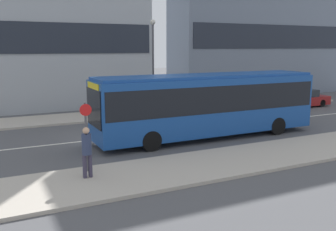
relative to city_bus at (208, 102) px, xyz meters
name	(u,v)px	position (x,y,z in m)	size (l,w,h in m)	color
ground_plane	(110,138)	(-4.76, 2.02, -1.92)	(120.00, 120.00, 0.00)	#4F4F51
sidewalk_near	(159,172)	(-4.76, -4.23, -1.86)	(44.00, 3.50, 0.13)	#B2A899
sidewalk_far	(82,117)	(-4.76, 8.27, -1.86)	(44.00, 3.50, 0.13)	#B2A899
lane_centerline	(110,138)	(-4.76, 2.02, -1.92)	(41.80, 0.16, 0.01)	silver
city_bus	(208,102)	(0.00, 0.00, 0.00)	(12.20, 2.63, 3.34)	#194793
parked_car_0	(253,103)	(7.42, 5.44, -1.30)	(4.07, 1.69, 1.31)	silver
parked_car_1	(301,99)	(12.29, 5.51, -1.27)	(4.67, 1.83, 1.39)	maroon
pedestrian_near_stop	(87,149)	(-7.39, -3.77, -0.74)	(0.35, 0.34, 1.84)	#383347
bus_stop_sign	(86,131)	(-7.22, -3.08, -0.26)	(0.44, 0.12, 2.62)	#4C4C51
street_lamp	(153,56)	(0.12, 7.33, 2.18)	(0.36, 0.36, 6.46)	#4C4C51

